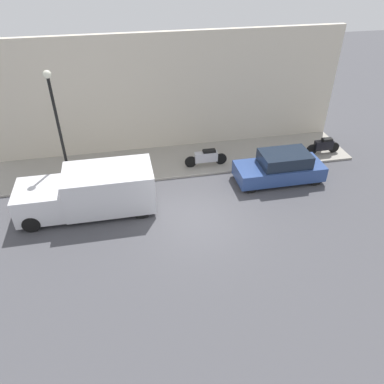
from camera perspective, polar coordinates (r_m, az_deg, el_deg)
name	(u,v)px	position (r m, az deg, el deg)	size (l,w,h in m)	color
ground_plane	(197,220)	(14.93, 0.71, -4.28)	(60.00, 60.00, 0.00)	#47474C
sidewalk	(177,161)	(18.70, -2.28, 4.76)	(3.06, 17.34, 0.11)	gray
building_facade	(170,94)	(19.00, -3.35, 14.71)	(0.30, 17.34, 5.79)	beige
parked_car	(280,168)	(17.41, 13.31, 3.64)	(1.61, 3.95, 1.40)	#2D4784
delivery_van	(89,191)	(15.44, -15.42, 0.09)	(2.02, 5.35, 1.83)	silver
motorcycle_black	(324,146)	(20.17, 19.42, 6.68)	(0.30, 1.76, 0.83)	black
scooter_silver	(206,157)	(17.99, 2.18, 5.31)	(0.30, 2.06, 0.84)	#B7B7BF
streetlamp	(57,118)	(16.25, -19.93, 10.62)	(0.31, 0.31, 5.09)	black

